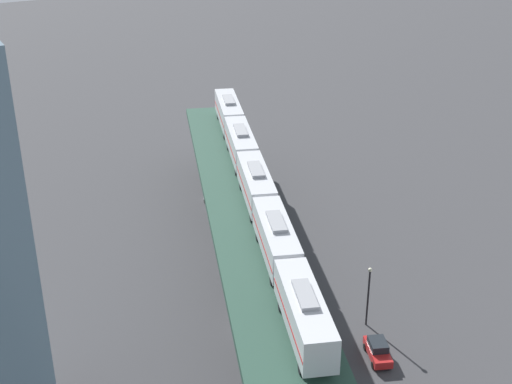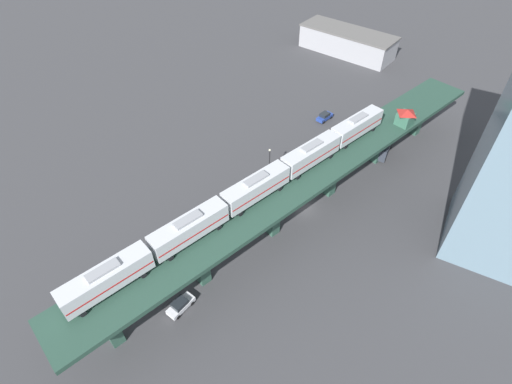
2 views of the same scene
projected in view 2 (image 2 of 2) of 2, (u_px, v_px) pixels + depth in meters
The scene contains 10 objects.
ground_plane at pixel (305, 209), 74.62m from camera, with size 400.00×400.00×0.00m, color #38383A.
elevated_viaduct at pixel (308, 179), 69.26m from camera, with size 38.79×89.48×8.92m.
subway_train at pixel (256, 187), 62.09m from camera, with size 23.58×59.72×4.45m.
signal_hut at pixel (406, 117), 77.79m from camera, with size 4.11×4.11×3.40m.
street_car_blue at pixel (325, 116), 95.46m from camera, with size 2.94×4.72×1.89m.
street_car_red at pixel (290, 163), 82.93m from camera, with size 3.26×4.75×1.89m.
street_car_white at pixel (180, 305), 59.01m from camera, with size 2.52×4.64×1.89m.
delivery_truck at pixel (384, 148), 85.28m from camera, with size 2.63×7.29×3.20m.
street_lamp at pixel (269, 161), 78.38m from camera, with size 0.44×0.44×6.94m.
warehouse_building at pixel (347, 42), 120.51m from camera, with size 29.89×14.98×6.80m.
Camera 2 is at (16.67, -49.89, 53.82)m, focal length 28.00 mm.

